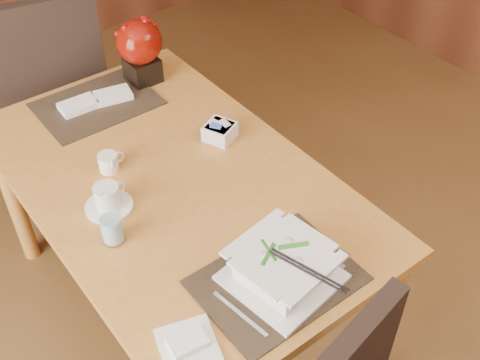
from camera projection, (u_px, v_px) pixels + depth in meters
dining_table at (175, 199)px, 2.11m from camera, size 0.90×1.50×0.75m
placemat_near at (277, 280)px, 1.72m from camera, size 0.45×0.33×0.01m
placemat_far at (97, 104)px, 2.36m from camera, size 0.45×0.33×0.01m
soup_setting at (283, 267)px, 1.68m from camera, size 0.32×0.32×0.11m
coffee_cup at (108, 199)px, 1.91m from camera, size 0.16×0.16×0.09m
water_glass at (110, 221)px, 1.78m from camera, size 0.08×0.08×0.17m
creamer_jug at (108, 162)px, 2.06m from camera, size 0.09×0.09×0.06m
sugar_caddy at (220, 132)px, 2.19m from camera, size 0.13×0.13×0.06m
berry_decor at (140, 48)px, 2.39m from camera, size 0.18×0.18×0.27m
napkins_far at (98, 100)px, 2.36m from camera, size 0.30×0.14×0.03m
bread_plate at (188, 345)px, 1.56m from camera, size 0.19×0.19×0.01m
far_chair at (49, 89)px, 2.70m from camera, size 0.59×0.59×1.08m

